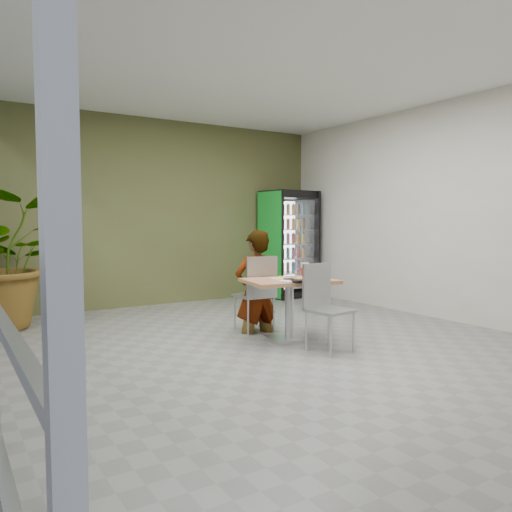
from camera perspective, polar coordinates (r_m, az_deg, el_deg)
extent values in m
plane|color=gray|center=(5.89, 2.32, -10.27)|extent=(7.00, 7.00, 0.00)
cube|color=#B27A4C|center=(6.04, 3.84, -2.87)|extent=(1.16, 0.90, 0.04)
cylinder|color=#ACAFB1|center=(6.09, 3.82, -6.37)|extent=(0.11, 0.11, 0.71)
cube|color=#ACAFB1|center=(6.16, 3.80, -9.42)|extent=(0.59, 0.50, 0.04)
cube|color=#ACAFB1|center=(6.58, -0.24, -4.53)|extent=(0.46, 0.46, 0.03)
cube|color=#ACAFB1|center=(6.36, 0.68, -2.43)|extent=(0.44, 0.05, 0.53)
cylinder|color=#ACAFB1|center=(6.87, 0.39, -6.17)|extent=(0.03, 0.03, 0.47)
cylinder|color=#ACAFB1|center=(6.70, -2.45, -6.44)|extent=(0.03, 0.03, 0.47)
cylinder|color=#ACAFB1|center=(6.55, 2.04, -6.67)|extent=(0.03, 0.03, 0.47)
cylinder|color=#ACAFB1|center=(6.37, -0.90, -6.98)|extent=(0.03, 0.03, 0.47)
cube|color=#ACAFB1|center=(5.61, 8.45, -6.18)|extent=(0.48, 0.48, 0.03)
cube|color=#ACAFB1|center=(5.71, 6.96, -3.39)|extent=(0.43, 0.08, 0.51)
cylinder|color=#ACAFB1|center=(5.40, 8.55, -9.08)|extent=(0.02, 0.02, 0.46)
cylinder|color=#ACAFB1|center=(5.68, 11.09, -8.48)|extent=(0.02, 0.02, 0.46)
cylinder|color=#ACAFB1|center=(5.65, 5.75, -8.47)|extent=(0.02, 0.02, 0.46)
cylinder|color=#ACAFB1|center=(5.91, 8.31, -7.94)|extent=(0.02, 0.02, 0.46)
imported|color=black|center=(6.53, 0.00, -4.21)|extent=(0.62, 0.42, 1.63)
cylinder|color=silver|center=(6.03, 2.67, -2.62)|extent=(0.21, 0.21, 0.01)
cylinder|color=silver|center=(6.21, 5.60, -1.69)|extent=(0.10, 0.10, 0.17)
cylinder|color=red|center=(6.21, 5.60, -1.74)|extent=(0.10, 0.10, 0.10)
cylinder|color=silver|center=(6.20, 5.61, -0.85)|extent=(0.10, 0.10, 0.01)
cube|color=silver|center=(5.73, 3.49, -2.92)|extent=(0.21, 0.21, 0.02)
cube|color=black|center=(5.87, 5.74, -2.74)|extent=(0.49, 0.39, 0.02)
cube|color=black|center=(9.60, 3.80, 1.38)|extent=(0.98, 0.79, 2.02)
cube|color=green|center=(9.34, 1.51, 1.31)|extent=(0.08, 0.69, 1.98)
cube|color=white|center=(9.32, 5.04, 1.42)|extent=(0.73, 0.08, 1.62)
imported|color=#296428|center=(7.52, -26.94, -0.45)|extent=(1.72, 1.50, 1.85)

